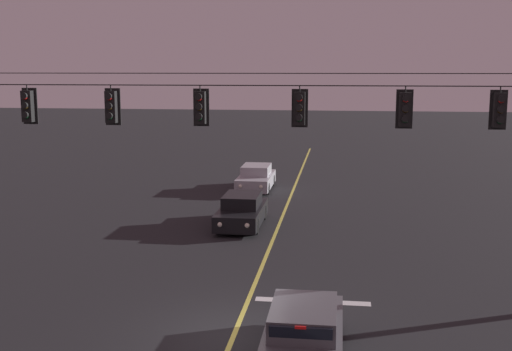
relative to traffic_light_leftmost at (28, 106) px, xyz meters
name	(u,v)px	position (x,y,z in m)	size (l,w,h in m)	color
ground_plane	(234,336)	(6.96, -3.32, -5.64)	(180.00, 180.00, 0.00)	black
lane_centre_stripe	(273,240)	(6.96, 6.02, -5.64)	(0.14, 60.00, 0.01)	#D1C64C
stop_bar_paint	(313,301)	(8.86, -0.58, -5.64)	(3.40, 0.36, 0.01)	silver
signal_span_assembly	(252,163)	(6.96, 0.02, -1.64)	(21.26, 0.32, 7.70)	#38281C
traffic_light_leftmost	(28,106)	(0.00, 0.00, 0.00)	(0.48, 0.41, 1.22)	black
traffic_light_left_inner	(111,107)	(2.67, 0.00, 0.00)	(0.48, 0.41, 1.22)	black
traffic_light_centre	(200,108)	(5.42, 0.00, 0.00)	(0.48, 0.41, 1.22)	black
traffic_light_right_inner	(299,108)	(8.37, 0.00, 0.00)	(0.48, 0.41, 1.22)	black
traffic_light_rightmost	(405,109)	(11.37, 0.00, 0.00)	(0.48, 0.41, 1.22)	black
traffic_light_far_right	(499,110)	(13.95, 0.00, 0.00)	(0.48, 0.41, 1.22)	black
car_waiting_near_lane	(304,335)	(8.82, -4.49, -4.99)	(1.80, 4.33, 1.39)	#4C4C51
car_oncoming_lead	(242,211)	(5.36, 8.25, -5.00)	(1.80, 4.42, 1.39)	black
car_oncoming_trailing	(256,178)	(4.85, 16.76, -5.00)	(1.80, 4.42, 1.39)	#A5A5AD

